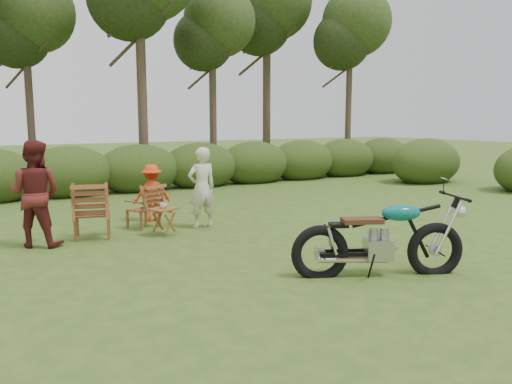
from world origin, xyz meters
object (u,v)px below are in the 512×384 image
child (153,221)px  cup (163,205)px  adult_b (38,246)px  lawn_chair_right (144,227)px  lawn_chair_left (93,238)px  adult_a (202,227)px  motorcycle (377,275)px  side_table (164,222)px

child → cup: bearing=82.6°
cup → adult_b: 2.21m
adult_b → lawn_chair_right: bearing=-132.8°
lawn_chair_left → adult_b: (-0.93, -0.13, 0.00)m
adult_a → child: size_ratio=1.33×
lawn_chair_left → child: 1.70m
lawn_chair_left → adult_a: 2.07m
motorcycle → lawn_chair_left: size_ratio=2.23×
child → lawn_chair_right: bearing=59.0°
motorcycle → lawn_chair_left: (-2.84, 4.24, 0.00)m
child → lawn_chair_left: bearing=35.6°
lawn_chair_right → child: 0.65m
adult_b → adult_a: bearing=-148.9°
motorcycle → lawn_chair_right: bearing=136.3°
lawn_chair_left → child: size_ratio=0.85×
motorcycle → cup: 4.15m
lawn_chair_left → adult_b: adult_b is taller
adult_b → child: size_ratio=1.50×
cup → adult_b: adult_b is taller
motorcycle → cup: motorcycle is taller
lawn_chair_left → adult_a: adult_a is taller
side_table → adult_a: (0.89, 0.25, -0.25)m
lawn_chair_right → side_table: bearing=73.5°
cup → adult_a: size_ratio=0.08×
lawn_chair_left → adult_a: (2.06, -0.24, 0.00)m
adult_b → motorcycle: bearing=165.7°
adult_a → lawn_chair_right: bearing=-32.3°
lawn_chair_left → lawn_chair_right: bearing=-145.2°
lawn_chair_left → side_table: lawn_chair_left is taller
motorcycle → child: bearing=130.6°
side_table → adult_b: adult_b is taller
motorcycle → child: 5.33m
side_table → child: (0.26, 1.39, -0.25)m
adult_a → adult_b: 2.99m
child → side_table: bearing=82.6°
motorcycle → lawn_chair_right: size_ratio=2.61×
lawn_chair_right → side_table: size_ratio=1.71×
adult_a → adult_b: bearing=-2.9°
lawn_chair_right → adult_a: 1.16m
lawn_chair_right → cup: 1.02m
lawn_chair_right → child: (0.37, 0.54, 0.00)m
lawn_chair_left → adult_a: bearing=-170.9°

